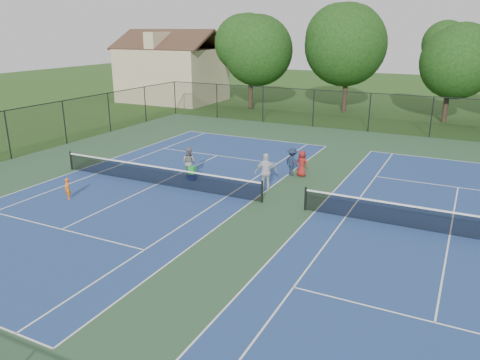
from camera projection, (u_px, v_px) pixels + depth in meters
The scene contains 16 objects.
ground at pixel (283, 206), 21.25m from camera, with size 140.00×140.00×0.00m, color #234716.
court_pad at pixel (283, 206), 21.25m from camera, with size 36.00×36.00×0.01m, color #294929.
tennis_court_left at pixel (157, 183), 24.19m from camera, with size 12.00×23.83×1.07m.
tennis_court_right at pixel (450, 233), 18.24m from camera, with size 12.00×23.83×1.07m.
perimeter_fence at pixel (284, 173), 20.75m from camera, with size 36.08×36.08×3.02m.
tree_back_a at pixel (251, 46), 45.33m from camera, with size 6.80×6.80×9.15m.
tree_back_b at pixel (348, 41), 43.03m from camera, with size 7.60×7.60×10.03m.
tree_back_c at pixel (452, 57), 38.69m from camera, with size 6.00×6.00×8.40m.
clapboard_house at pixel (172, 72), 51.34m from camera, with size 10.80×8.10×7.65m.
child_player at pixel (67, 189), 22.00m from camera, with size 0.37×0.25×1.03m, color orange.
instructor at pixel (189, 162), 25.20m from camera, with size 0.80×0.63×1.65m, color gray.
bystander_a at pixel (266, 172), 23.06m from camera, with size 1.11×0.46×1.90m, color silver.
bystander_b at pixel (292, 162), 25.53m from camera, with size 0.98×0.57×1.52m, color #1B263B.
bystander_c at pixel (302, 164), 25.34m from camera, with size 0.70×0.46×1.44m, color maroon.
ball_crate at pixel (192, 177), 24.88m from camera, with size 0.38×0.31×0.32m, color navy.
ball_hopper at pixel (192, 170), 24.77m from camera, with size 0.34×0.28×0.42m, color green.
Camera 1 is at (7.12, -18.62, 7.70)m, focal length 35.00 mm.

